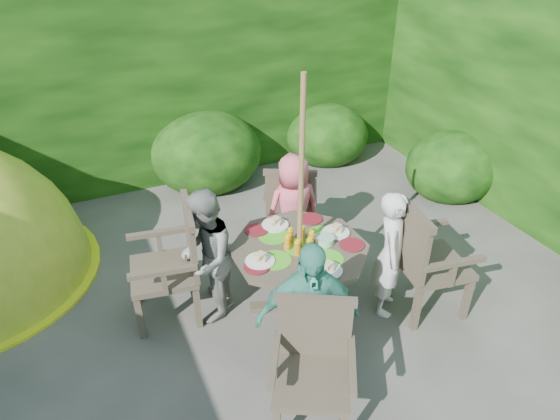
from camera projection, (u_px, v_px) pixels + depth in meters
name	position (u px, v px, depth m)	size (l,w,h in m)	color
ground	(266.00, 380.00, 3.93)	(60.00, 60.00, 0.00)	#46443F
hedge_enclosure	(203.00, 168.00, 4.31)	(9.00, 9.00, 2.50)	black
patio_table	(300.00, 257.00, 4.31)	(1.58, 1.58, 0.84)	#3A3126
parasol_pole	(300.00, 207.00, 4.04)	(0.04, 0.04, 2.20)	brown
garden_chair_right	(424.00, 258.00, 4.34)	(0.66, 0.72, 1.06)	#3A3126
garden_chair_left	(173.00, 262.00, 4.30)	(0.65, 0.71, 1.05)	#3A3126
garden_chair_back	(290.00, 203.00, 5.30)	(0.71, 0.68, 0.91)	#3A3126
garden_chair_front	(313.00, 364.00, 3.42)	(0.73, 0.71, 0.94)	#3A3126
child_right	(391.00, 254.00, 4.33)	(0.44, 0.29, 1.21)	silver
child_left	(206.00, 257.00, 4.26)	(0.61, 0.47, 1.25)	gray
child_back	(293.00, 209.00, 4.99)	(0.58, 0.38, 1.18)	#DE5C70
child_front	(308.00, 318.00, 3.60)	(0.76, 0.32, 1.30)	teal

